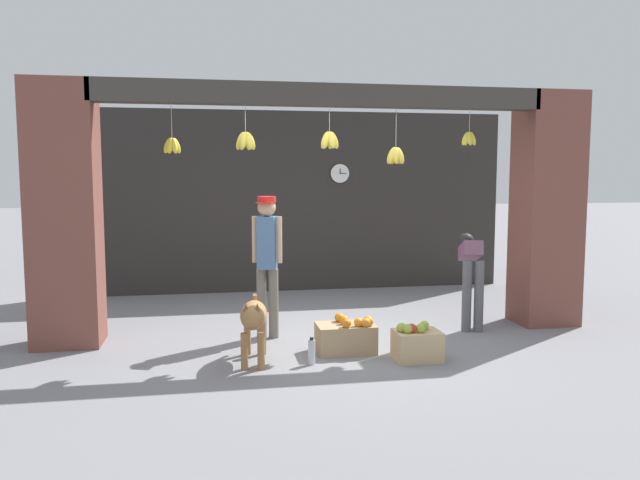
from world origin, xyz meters
The scene contains 12 objects.
ground_plane centered at (0.00, 0.00, 0.00)m, with size 60.00×60.00×0.00m, color gray.
shop_back_wall centered at (0.00, 3.06, 1.41)m, with size 6.89×0.12×2.82m, color #2D2B28.
shop_pillar_left centered at (-2.80, 0.30, 1.41)m, with size 0.70×0.60×2.82m, color brown.
shop_pillar_right centered at (2.80, 0.30, 1.41)m, with size 0.70×0.60×2.82m, color brown.
storefront_awning centered at (0.00, 0.12, 2.65)m, with size 4.99×0.33×0.88m.
dog centered at (-0.87, -0.74, 0.44)m, with size 0.34×0.95×0.66m.
shopkeeper centered at (-0.65, 0.20, 0.93)m, with size 0.33×0.29×1.60m.
worker_stooping centered at (1.81, 0.26, 0.73)m, with size 0.41×0.83×1.10m.
fruit_crate_oranges centered at (0.10, -0.53, 0.17)m, with size 0.60×0.39×0.38m.
fruit_crate_apples centered at (0.72, -0.94, 0.17)m, with size 0.45×0.33×0.39m.
water_bottle centered at (-0.32, -0.89, 0.12)m, with size 0.07×0.07×0.27m.
wall_clock centered at (0.78, 2.98, 1.86)m, with size 0.31×0.03×0.31m.
Camera 1 is at (-1.30, -6.71, 1.84)m, focal length 35.00 mm.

